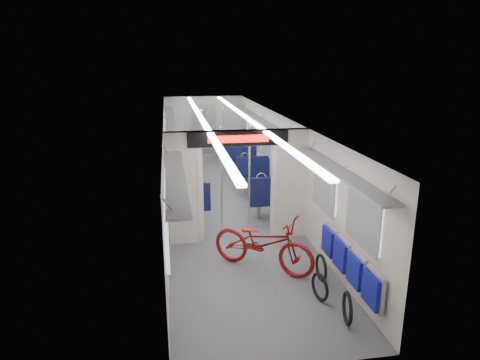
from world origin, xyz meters
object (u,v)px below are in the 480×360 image
(seat_bay_near_right, at_px, (261,184))
(seat_bay_far_left, at_px, (182,156))
(seat_bay_far_right, at_px, (237,154))
(stanchion_far_right, at_px, (223,147))
(bike_hoop_c, at_px, (321,269))
(stanchion_near_left, at_px, (221,179))
(flip_bench, at_px, (349,263))
(stanchion_far_left, at_px, (203,150))
(bike_hoop_b, at_px, (320,288))
(bike_hoop_a, at_px, (347,310))
(seat_bay_near_left, at_px, (188,190))
(bicycle, at_px, (263,243))
(stanchion_near_right, at_px, (249,176))

(seat_bay_near_right, distance_m, seat_bay_far_left, 4.16)
(seat_bay_far_right, relative_size, stanchion_far_right, 0.89)
(bike_hoop_c, xyz_separation_m, seat_bay_near_right, (-0.18, 4.01, 0.36))
(seat_bay_near_right, distance_m, stanchion_near_left, 1.96)
(flip_bench, bearing_deg, bike_hoop_c, 113.98)
(seat_bay_far_right, bearing_deg, stanchion_far_left, -122.03)
(bike_hoop_b, xyz_separation_m, stanchion_far_right, (-0.65, 6.57, 0.95))
(stanchion_near_left, height_order, stanchion_far_right, same)
(bike_hoop_a, relative_size, stanchion_near_left, 0.21)
(bike_hoop_c, height_order, seat_bay_far_right, seat_bay_far_right)
(flip_bench, distance_m, bike_hoop_a, 0.85)
(stanchion_far_right, bearing_deg, flip_bench, -80.21)
(seat_bay_near_left, xyz_separation_m, stanchion_far_right, (1.16, 2.12, 0.60))
(seat_bay_near_right, bearing_deg, stanchion_far_left, 129.87)
(seat_bay_near_right, bearing_deg, seat_bay_near_left, -175.28)
(seat_bay_far_right, bearing_deg, seat_bay_near_right, -90.00)
(seat_bay_far_left, height_order, stanchion_far_left, stanchion_far_left)
(bike_hoop_c, distance_m, seat_bay_near_right, 4.03)
(seat_bay_near_right, bearing_deg, stanchion_near_left, -129.64)
(seat_bay_near_left, height_order, stanchion_far_right, stanchion_far_right)
(flip_bench, height_order, stanchion_far_left, stanchion_far_left)
(stanchion_near_left, bearing_deg, stanchion_far_left, 92.80)
(seat_bay_far_right, bearing_deg, flip_bench, -87.12)
(seat_bay_near_left, relative_size, stanchion_far_left, 0.91)
(bike_hoop_a, height_order, stanchion_far_right, stanchion_far_right)
(seat_bay_far_right, distance_m, stanchion_near_left, 5.38)
(bike_hoop_c, distance_m, seat_bay_near_left, 4.38)
(bicycle, distance_m, seat_bay_near_right, 3.52)
(seat_bay_near_left, height_order, seat_bay_far_right, seat_bay_near_left)
(stanchion_far_left, bearing_deg, seat_bay_near_left, -106.49)
(seat_bay_far_right, height_order, stanchion_near_right, stanchion_near_right)
(stanchion_near_right, xyz_separation_m, stanchion_far_right, (-0.16, 3.23, 0.00))
(bicycle, bearing_deg, stanchion_near_right, 33.46)
(seat_bay_far_left, xyz_separation_m, stanchion_far_right, (1.16, -1.75, 0.62))
(bike_hoop_b, bearing_deg, seat_bay_far_left, 102.30)
(seat_bay_near_right, height_order, seat_bay_far_left, seat_bay_near_right)
(flip_bench, height_order, stanchion_near_left, stanchion_near_left)
(bike_hoop_a, relative_size, bike_hoop_c, 1.02)
(bike_hoop_b, height_order, stanchion_far_right, stanchion_far_right)
(bike_hoop_b, relative_size, seat_bay_far_right, 0.22)
(bike_hoop_b, height_order, seat_bay_far_right, seat_bay_far_right)
(seat_bay_far_left, height_order, stanchion_near_left, stanchion_near_left)
(seat_bay_near_right, relative_size, stanchion_far_left, 0.99)
(bicycle, height_order, seat_bay_far_right, seat_bay_far_right)
(bike_hoop_b, relative_size, stanchion_near_right, 0.20)
(bike_hoop_c, height_order, seat_bay_far_left, seat_bay_far_left)
(flip_bench, xyz_separation_m, seat_bay_far_left, (-2.29, 8.27, -0.05))
(seat_bay_far_left, bearing_deg, bike_hoop_a, -77.51)
(seat_bay_near_right, xyz_separation_m, stanchion_far_right, (-0.71, 1.97, 0.58))
(bike_hoop_b, distance_m, seat_bay_far_left, 8.52)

